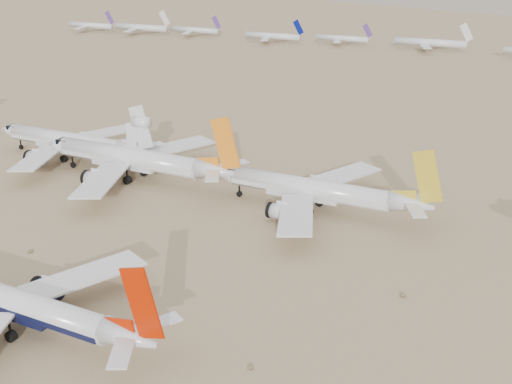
% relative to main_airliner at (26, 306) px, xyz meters
% --- Properties ---
extents(ground, '(7000.00, 7000.00, 0.00)m').
position_rel_main_airliner_xyz_m(ground, '(9.84, 5.94, -4.57)').
color(ground, '#8A6D50').
rests_on(ground, ground).
extents(main_airliner, '(47.13, 46.03, 16.63)m').
position_rel_main_airliner_xyz_m(main_airliner, '(0.00, 0.00, 0.00)').
color(main_airliner, silver).
rests_on(main_airliner, ground).
extents(row2_gold_tail, '(50.16, 49.05, 17.86)m').
position_rel_main_airliner_xyz_m(row2_gold_tail, '(20.92, 64.82, 0.42)').
color(row2_gold_tail, silver).
rests_on(row2_gold_tail, ground).
extents(row2_orange_tail, '(54.73, 53.54, 19.52)m').
position_rel_main_airliner_xyz_m(row2_orange_tail, '(-26.96, 63.08, 0.91)').
color(row2_orange_tail, silver).
rests_on(row2_orange_tail, ground).
extents(row2_white_trijet, '(50.83, 49.68, 18.01)m').
position_rel_main_airliner_xyz_m(row2_white_trijet, '(-52.65, 68.81, 0.64)').
color(row2_white_trijet, silver).
rests_on(row2_white_trijet, ground).
extents(distant_storage_row, '(519.91, 59.89, 15.81)m').
position_rel_main_airliner_xyz_m(distant_storage_row, '(-3.22, 305.39, -0.18)').
color(distant_storage_row, silver).
rests_on(distant_storage_row, ground).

